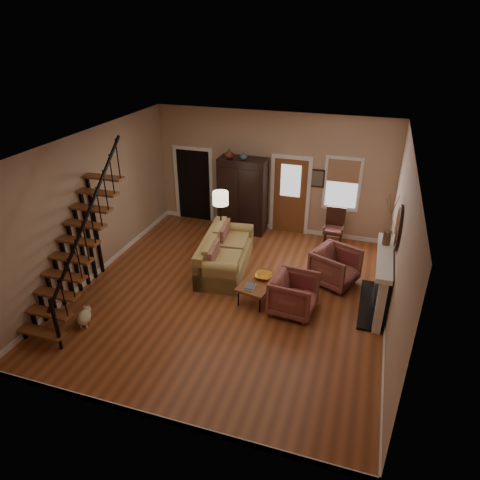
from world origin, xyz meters
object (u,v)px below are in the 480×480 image
(side_chair, at_px, (334,229))
(sofa, at_px, (226,253))
(coffee_table, at_px, (259,289))
(armchair_right, at_px, (335,267))
(floor_lamp, at_px, (221,224))
(armoire, at_px, (243,196))
(armchair_left, at_px, (294,294))

(side_chair, bearing_deg, sofa, -139.69)
(coffee_table, bearing_deg, sofa, 139.60)
(sofa, height_order, coffee_table, sofa)
(armchair_right, xyz_separation_m, floor_lamp, (-2.90, 0.51, 0.42))
(armoire, xyz_separation_m, side_chair, (2.55, -0.20, -0.54))
(armchair_right, bearing_deg, sofa, 116.06)
(coffee_table, xyz_separation_m, side_chair, (1.21, 2.88, 0.30))
(coffee_table, bearing_deg, floor_lamp, 132.11)
(armchair_left, xyz_separation_m, floor_lamp, (-2.23, 1.84, 0.43))
(coffee_table, height_order, floor_lamp, floor_lamp)
(side_chair, bearing_deg, armchair_left, -97.58)
(coffee_table, height_order, side_chair, side_chair)
(coffee_table, bearing_deg, armchair_right, 36.22)
(armoire, relative_size, sofa, 0.93)
(coffee_table, relative_size, armchair_right, 1.16)
(coffee_table, xyz_separation_m, armchair_left, (0.80, -0.25, 0.20))
(sofa, xyz_separation_m, armchair_left, (1.88, -1.18, -0.01))
(armchair_left, bearing_deg, armoire, 37.34)
(coffee_table, bearing_deg, armoire, 113.49)
(side_chair, bearing_deg, armoire, 175.52)
(side_chair, bearing_deg, floor_lamp, -154.01)
(armchair_right, bearing_deg, floor_lamp, 102.72)
(sofa, height_order, side_chair, side_chair)
(armoire, bearing_deg, armchair_left, -57.36)
(armchair_right, height_order, floor_lamp, floor_lamp)
(armchair_right, bearing_deg, coffee_table, 148.96)
(sofa, height_order, armchair_right, sofa)
(armchair_left, bearing_deg, coffee_table, 77.17)
(coffee_table, bearing_deg, side_chair, 67.18)
(sofa, xyz_separation_m, coffee_table, (1.09, -0.93, -0.22))
(floor_lamp, xyz_separation_m, side_chair, (2.65, 1.29, -0.33))
(sofa, bearing_deg, floor_lamp, 110.71)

